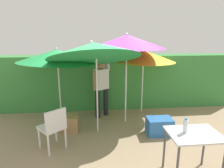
# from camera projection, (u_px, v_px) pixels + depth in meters

# --- Properties ---
(ground_plane) EXTENTS (24.00, 24.00, 0.00)m
(ground_plane) POSITION_uv_depth(u_px,v_px,m) (113.00, 130.00, 4.68)
(ground_plane) COLOR #9E8466
(hedge_row) EXTENTS (8.00, 0.70, 1.67)m
(hedge_row) POSITION_uv_depth(u_px,v_px,m) (108.00, 81.00, 6.09)
(hedge_row) COLOR #38843D
(hedge_row) RESTS_ON ground_plane
(umbrella_rainbow) EXTENTS (1.90, 1.90, 2.33)m
(umbrella_rainbow) POSITION_uv_depth(u_px,v_px,m) (127.00, 42.00, 4.66)
(umbrella_rainbow) COLOR silver
(umbrella_rainbow) RESTS_ON ground_plane
(umbrella_orange) EXTENTS (1.98, 1.97, 2.01)m
(umbrella_orange) POSITION_uv_depth(u_px,v_px,m) (57.00, 56.00, 4.86)
(umbrella_orange) COLOR silver
(umbrella_orange) RESTS_ON ground_plane
(umbrella_yellow) EXTENTS (2.10, 2.09, 2.44)m
(umbrella_yellow) POSITION_uv_depth(u_px,v_px,m) (94.00, 51.00, 4.17)
(umbrella_yellow) COLOR silver
(umbrella_yellow) RESTS_ON ground_plane
(umbrella_navy) EXTENTS (1.79, 1.79, 1.90)m
(umbrella_navy) POSITION_uv_depth(u_px,v_px,m) (144.00, 56.00, 5.41)
(umbrella_navy) COLOR silver
(umbrella_navy) RESTS_ON ground_plane
(person_vendor) EXTENTS (0.52, 0.38, 1.88)m
(person_vendor) POSITION_uv_depth(u_px,v_px,m) (102.00, 85.00, 5.29)
(person_vendor) COLOR black
(person_vendor) RESTS_ON ground_plane
(chair_plastic) EXTENTS (0.62, 0.62, 0.89)m
(chair_plastic) POSITION_uv_depth(u_px,v_px,m) (53.00, 126.00, 3.78)
(chair_plastic) COLOR silver
(chair_plastic) RESTS_ON ground_plane
(cooler_box) EXTENTS (0.58, 0.39, 0.40)m
(cooler_box) POSITION_uv_depth(u_px,v_px,m) (159.00, 126.00, 4.46)
(cooler_box) COLOR #2D6BB7
(cooler_box) RESTS_ON ground_plane
(crate_cardboard) EXTENTS (0.37, 0.36, 0.39)m
(crate_cardboard) POSITION_uv_depth(u_px,v_px,m) (71.00, 124.00, 4.61)
(crate_cardboard) COLOR #9E7A4C
(crate_cardboard) RESTS_ON ground_plane
(folding_table) EXTENTS (0.80, 0.60, 0.78)m
(folding_table) POSITION_uv_depth(u_px,v_px,m) (194.00, 139.00, 2.99)
(folding_table) COLOR #4C4C51
(folding_table) RESTS_ON ground_plane
(bottle_water) EXTENTS (0.07, 0.07, 0.24)m
(bottle_water) POSITION_uv_depth(u_px,v_px,m) (185.00, 126.00, 2.96)
(bottle_water) COLOR silver
(bottle_water) RESTS_ON folding_table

